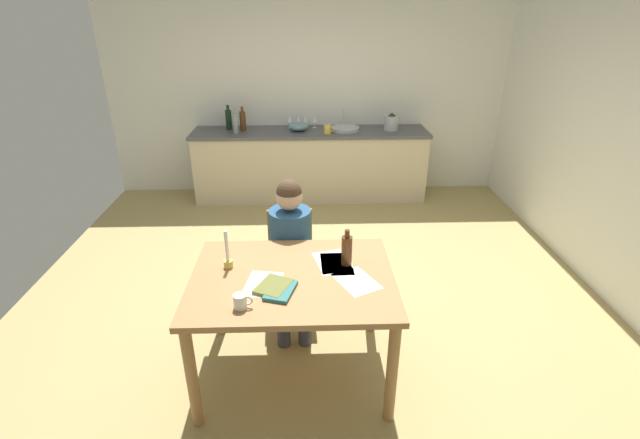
{
  "coord_description": "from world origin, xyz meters",
  "views": [
    {
      "loc": [
        -0.06,
        -3.49,
        2.35
      ],
      "look_at": [
        0.04,
        -0.31,
        0.85
      ],
      "focal_mm": 25.6,
      "sensor_mm": 36.0,
      "label": 1
    }
  ],
  "objects_px": {
    "chair_at_table": "(291,259)",
    "bottle_wine_red": "(243,121)",
    "person_seated": "(291,246)",
    "wine_glass_near_sink": "(315,119)",
    "book_cookery": "(281,291)",
    "dining_table": "(293,290)",
    "coffee_mug": "(241,301)",
    "bottle_oil": "(229,119)",
    "bottle_vinegar": "(235,125)",
    "teacup_on_counter": "(328,129)",
    "stovetop_kettle": "(391,122)",
    "wine_glass_back_right": "(290,120)",
    "mixing_bowl": "(298,126)",
    "sink_unit": "(345,128)",
    "book_magazine": "(274,287)",
    "candlestick": "(228,257)",
    "wine_glass_by_kettle": "(305,119)",
    "wine_glass_back_left": "(299,120)",
    "wine_bottle_on_table": "(347,250)"
  },
  "relations": [
    {
      "from": "chair_at_table",
      "to": "bottle_wine_red",
      "type": "height_order",
      "value": "bottle_wine_red"
    },
    {
      "from": "person_seated",
      "to": "wine_glass_near_sink",
      "type": "height_order",
      "value": "person_seated"
    },
    {
      "from": "book_cookery",
      "to": "dining_table",
      "type": "bearing_deg",
      "value": 85.64
    },
    {
      "from": "coffee_mug",
      "to": "bottle_oil",
      "type": "height_order",
      "value": "bottle_oil"
    },
    {
      "from": "bottle_vinegar",
      "to": "teacup_on_counter",
      "type": "relative_size",
      "value": 1.93
    },
    {
      "from": "stovetop_kettle",
      "to": "wine_glass_back_right",
      "type": "height_order",
      "value": "stovetop_kettle"
    },
    {
      "from": "bottle_oil",
      "to": "mixing_bowl",
      "type": "relative_size",
      "value": 1.26
    },
    {
      "from": "bottle_oil",
      "to": "sink_unit",
      "type": "bearing_deg",
      "value": -3.28
    },
    {
      "from": "chair_at_table",
      "to": "mixing_bowl",
      "type": "height_order",
      "value": "mixing_bowl"
    },
    {
      "from": "chair_at_table",
      "to": "wine_glass_back_right",
      "type": "bearing_deg",
      "value": 91.53
    },
    {
      "from": "person_seated",
      "to": "sink_unit",
      "type": "xyz_separation_m",
      "value": [
        0.63,
        2.66,
        0.24
      ]
    },
    {
      "from": "mixing_bowl",
      "to": "wine_glass_near_sink",
      "type": "bearing_deg",
      "value": 35.83
    },
    {
      "from": "sink_unit",
      "to": "wine_glass_back_right",
      "type": "height_order",
      "value": "sink_unit"
    },
    {
      "from": "mixing_bowl",
      "to": "book_magazine",
      "type": "bearing_deg",
      "value": -92.07
    },
    {
      "from": "bottle_wine_red",
      "to": "wine_glass_back_right",
      "type": "relative_size",
      "value": 1.96
    },
    {
      "from": "bottle_wine_red",
      "to": "bottle_vinegar",
      "type": "bearing_deg",
      "value": -121.66
    },
    {
      "from": "candlestick",
      "to": "book_magazine",
      "type": "height_order",
      "value": "candlestick"
    },
    {
      "from": "book_magazine",
      "to": "wine_glass_near_sink",
      "type": "bearing_deg",
      "value": 110.15
    },
    {
      "from": "book_magazine",
      "to": "teacup_on_counter",
      "type": "bearing_deg",
      "value": 106.93
    },
    {
      "from": "coffee_mug",
      "to": "candlestick",
      "type": "relative_size",
      "value": 0.42
    },
    {
      "from": "chair_at_table",
      "to": "teacup_on_counter",
      "type": "relative_size",
      "value": 6.7
    },
    {
      "from": "wine_glass_by_kettle",
      "to": "sink_unit",
      "type": "bearing_deg",
      "value": -16.21
    },
    {
      "from": "candlestick",
      "to": "wine_glass_near_sink",
      "type": "xyz_separation_m",
      "value": [
        0.64,
        3.27,
        0.15
      ]
    },
    {
      "from": "sink_unit",
      "to": "wine_glass_near_sink",
      "type": "bearing_deg",
      "value": 159.22
    },
    {
      "from": "wine_glass_near_sink",
      "to": "wine_glass_back_left",
      "type": "height_order",
      "value": "same"
    },
    {
      "from": "wine_bottle_on_table",
      "to": "wine_glass_back_right",
      "type": "bearing_deg",
      "value": 98.09
    },
    {
      "from": "wine_bottle_on_table",
      "to": "wine_glass_by_kettle",
      "type": "relative_size",
      "value": 1.66
    },
    {
      "from": "dining_table",
      "to": "bottle_vinegar",
      "type": "xyz_separation_m",
      "value": [
        -0.77,
        3.15,
        0.33
      ]
    },
    {
      "from": "bottle_oil",
      "to": "wine_glass_back_left",
      "type": "bearing_deg",
      "value": 3.93
    },
    {
      "from": "bottle_oil",
      "to": "stovetop_kettle",
      "type": "height_order",
      "value": "bottle_oil"
    },
    {
      "from": "bottle_wine_red",
      "to": "wine_glass_back_left",
      "type": "bearing_deg",
      "value": 9.85
    },
    {
      "from": "mixing_bowl",
      "to": "candlestick",
      "type": "bearing_deg",
      "value": -97.9
    },
    {
      "from": "wine_glass_back_left",
      "to": "wine_bottle_on_table",
      "type": "bearing_deg",
      "value": -83.93
    },
    {
      "from": "dining_table",
      "to": "stovetop_kettle",
      "type": "relative_size",
      "value": 5.92
    },
    {
      "from": "book_magazine",
      "to": "sink_unit",
      "type": "xyz_separation_m",
      "value": [
        0.71,
        3.39,
        0.13
      ]
    },
    {
      "from": "candlestick",
      "to": "wine_glass_back_right",
      "type": "distance_m",
      "value": 3.29
    },
    {
      "from": "chair_at_table",
      "to": "wine_glass_back_left",
      "type": "xyz_separation_m",
      "value": [
        0.05,
        2.66,
        0.52
      ]
    },
    {
      "from": "dining_table",
      "to": "bottle_wine_red",
      "type": "distance_m",
      "value": 3.37
    },
    {
      "from": "bottle_vinegar",
      "to": "teacup_on_counter",
      "type": "bearing_deg",
      "value": -2.63
    },
    {
      "from": "wine_glass_back_left",
      "to": "book_magazine",
      "type": "bearing_deg",
      "value": -91.99
    },
    {
      "from": "dining_table",
      "to": "stovetop_kettle",
      "type": "bearing_deg",
      "value": 69.83
    },
    {
      "from": "chair_at_table",
      "to": "stovetop_kettle",
      "type": "distance_m",
      "value": 2.84
    },
    {
      "from": "book_cookery",
      "to": "teacup_on_counter",
      "type": "distance_m",
      "value": 3.31
    },
    {
      "from": "sink_unit",
      "to": "wine_glass_back_left",
      "type": "distance_m",
      "value": 0.61
    },
    {
      "from": "wine_glass_back_left",
      "to": "teacup_on_counter",
      "type": "distance_m",
      "value": 0.47
    },
    {
      "from": "mixing_bowl",
      "to": "wine_glass_near_sink",
      "type": "xyz_separation_m",
      "value": [
        0.21,
        0.15,
        0.05
      ]
    },
    {
      "from": "stovetop_kettle",
      "to": "wine_glass_back_right",
      "type": "distance_m",
      "value": 1.31
    },
    {
      "from": "person_seated",
      "to": "wine_glass_back_right",
      "type": "distance_m",
      "value": 2.83
    },
    {
      "from": "coffee_mug",
      "to": "bottle_wine_red",
      "type": "bearing_deg",
      "value": 96.42
    },
    {
      "from": "chair_at_table",
      "to": "wine_glass_back_left",
      "type": "bearing_deg",
      "value": 89.02
    }
  ]
}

